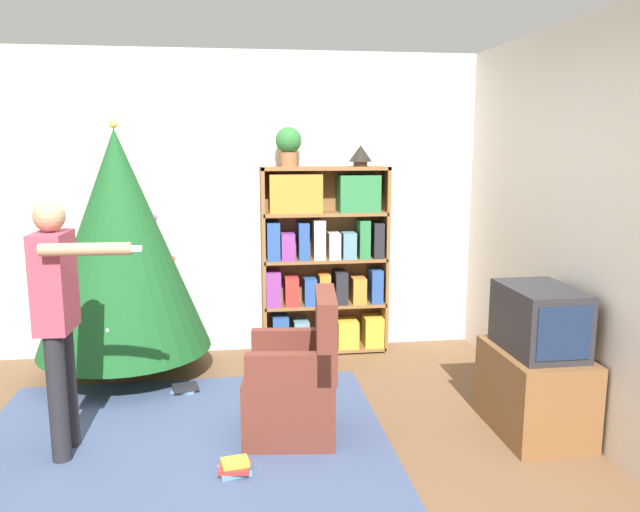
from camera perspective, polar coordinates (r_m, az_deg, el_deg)
name	(u,v)px	position (r m, az deg, el deg)	size (l,w,h in m)	color
ground_plane	(255,470)	(3.76, -5.94, -18.86)	(14.00, 14.00, 0.00)	brown
wall_back	(243,205)	(5.50, -7.07, 4.68)	(8.00, 0.10, 2.60)	silver
wall_right	(617,236)	(3.99, 25.53, 1.68)	(0.10, 8.00, 2.60)	silver
area_rug	(182,442)	(4.11, -12.51, -16.28)	(2.55, 2.12, 0.01)	#3D4C70
bookshelf	(325,260)	(5.41, 0.42, -0.37)	(1.10, 0.27, 1.63)	brown
tv_stand	(534,391)	(4.28, 19.02, -11.62)	(0.50, 0.74, 0.54)	brown
television	(539,319)	(4.13, 19.41, -5.49)	(0.40, 0.60, 0.41)	#28282D
game_remote	(531,362)	(3.94, 18.75, -9.18)	(0.04, 0.12, 0.02)	white
christmas_tree	(120,242)	(5.05, -17.81, 1.22)	(1.34, 1.34, 2.01)	#4C3323
armchair	(296,386)	(4.01, -2.20, -11.77)	(0.63, 0.62, 0.92)	brown
standing_person	(58,309)	(3.89, -22.84, -4.49)	(0.62, 0.49, 1.51)	#232328
potted_plant	(289,144)	(5.29, -2.89, 10.22)	(0.22, 0.22, 0.33)	#935B38
table_lamp	(361,154)	(5.38, 3.73, 9.26)	(0.20, 0.20, 0.18)	#473828
book_pile_near_tree	(185,388)	(4.86, -12.24, -11.75)	(0.21, 0.18, 0.05)	#5B899E
book_pile_by_chair	(235,467)	(3.71, -7.80, -18.61)	(0.19, 0.18, 0.08)	#5B899E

